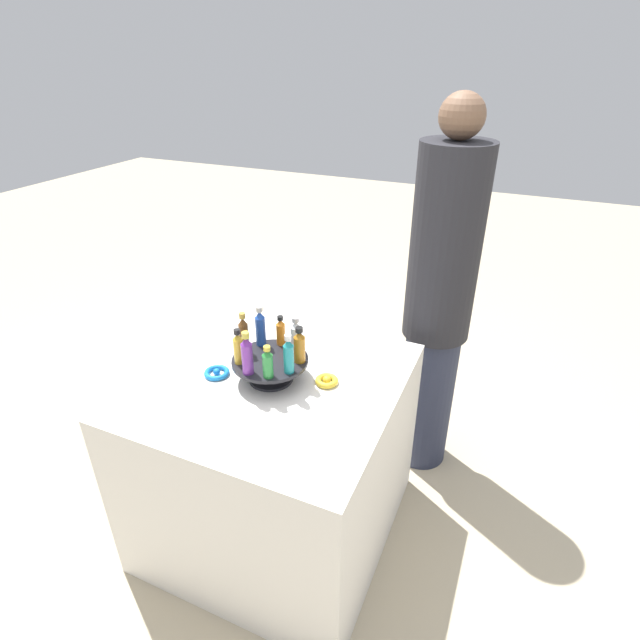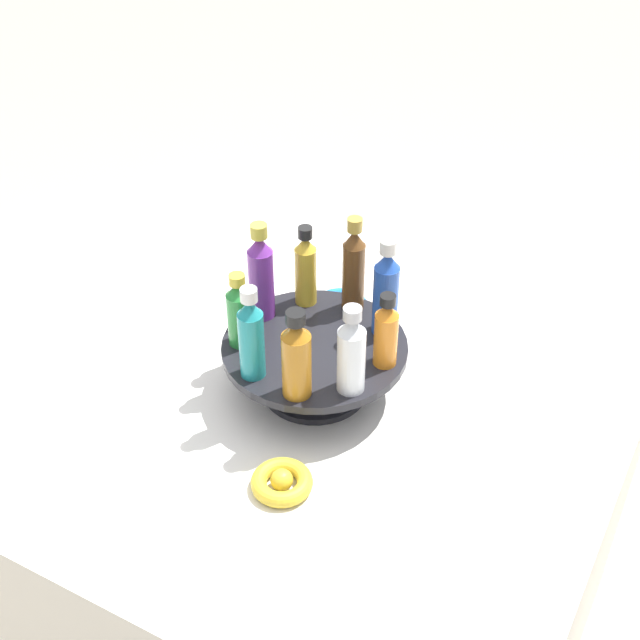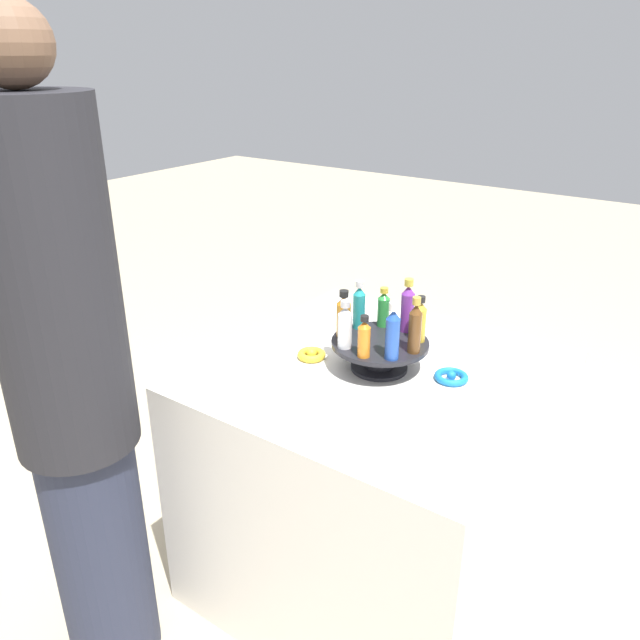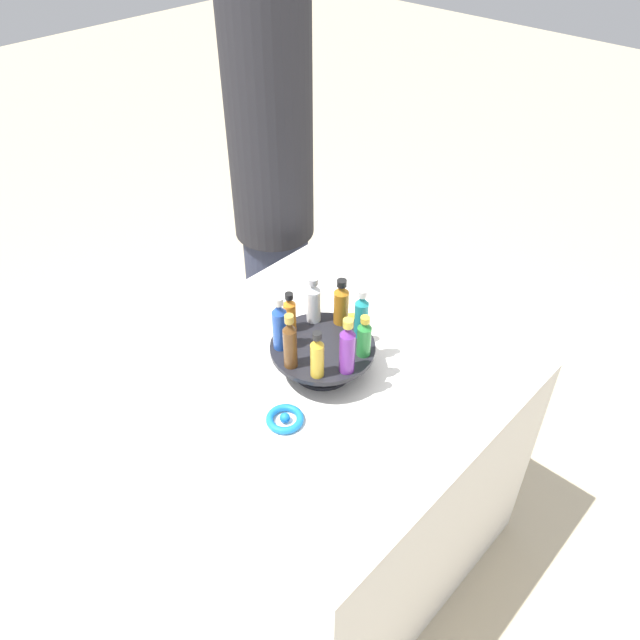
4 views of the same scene
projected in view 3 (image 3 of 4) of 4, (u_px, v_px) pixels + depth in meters
ground_plane at (370, 570)px, 1.98m from camera, size 12.00×12.00×0.00m
party_table at (374, 477)px, 1.84m from camera, size 0.87×0.87×0.73m
display_stand at (380, 350)px, 1.67m from camera, size 0.26×0.26×0.08m
bottle_green at (383, 308)px, 1.73m from camera, size 0.03×0.03×0.11m
bottle_teal at (359, 306)px, 1.72m from camera, size 0.03×0.03×0.14m
bottle_amber at (344, 315)px, 1.67m from camera, size 0.04×0.04×0.13m
bottle_clear at (345, 326)px, 1.60m from camera, size 0.04×0.04×0.13m
bottle_orange at (364, 338)px, 1.56m from camera, size 0.03×0.03×0.11m
bottle_blue at (393, 333)px, 1.54m from camera, size 0.04×0.04×0.15m
bottle_brown at (415, 327)px, 1.57m from camera, size 0.03×0.03×0.15m
bottle_gold at (420, 321)px, 1.64m from camera, size 0.03×0.03×0.13m
bottle_purple at (407, 307)px, 1.69m from camera, size 0.04×0.04×0.15m
ribbon_bow_blue at (451, 377)px, 1.63m from camera, size 0.09×0.09×0.02m
ribbon_bow_gold at (312, 354)px, 1.75m from camera, size 0.08×0.08×0.03m
person_figure at (72, 389)px, 1.41m from camera, size 0.27×0.27×1.61m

